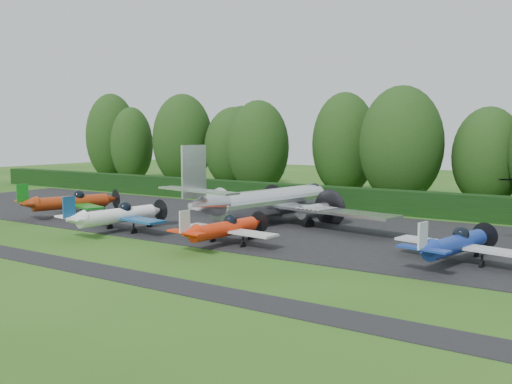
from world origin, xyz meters
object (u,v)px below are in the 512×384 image
Objects in this scene: transport_plane at (269,202)px; light_plane_white at (118,215)px; light_plane_red at (71,202)px; light_plane_orange at (224,229)px; light_plane_blue at (456,244)px.

transport_plane is 10.73m from light_plane_white.
light_plane_red is (-15.54, -5.15, -0.51)m from transport_plane.
light_plane_white is 1.11× the size of light_plane_orange.
light_plane_red is 1.10× the size of light_plane_blue.
light_plane_blue is (21.58, 2.91, -0.08)m from light_plane_white.
transport_plane is at bearing 148.65° from light_plane_blue.
light_plane_blue is (30.14, -0.08, -0.11)m from light_plane_red.
transport_plane is 2.42× the size of light_plane_red.
light_plane_orange is (17.35, -2.68, -0.16)m from light_plane_red.
transport_plane is 2.67× the size of light_plane_blue.
light_plane_orange is at bearing 179.86° from light_plane_blue.
light_plane_blue is (14.60, -5.23, -0.63)m from transport_plane.
light_plane_white is at bearing -37.79° from light_plane_red.
light_plane_red is at bearing -171.74° from transport_plane.
light_plane_red is at bearing 168.20° from light_plane_blue.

